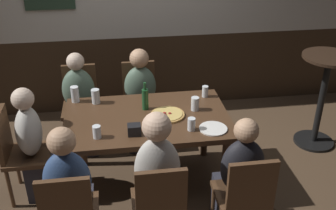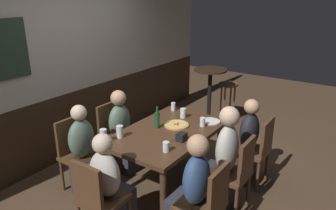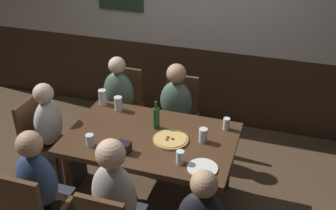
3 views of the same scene
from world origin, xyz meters
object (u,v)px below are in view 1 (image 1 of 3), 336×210
chair_left_far (81,101)px  condiment_caddy (134,130)px  beer_bottle_green (145,99)px  chair_mid_far (140,97)px  tumbler_water (191,125)px  pint_glass_amber (195,104)px  pint_glass_stout (97,132)px  person_mid_near (157,189)px  chair_head_west (19,150)px  beer_glass_half (205,92)px  beer_glass_tall (96,97)px  side_bar_table (323,94)px  person_left_far (81,111)px  person_right_near (238,186)px  pizza (168,114)px  person_mid_far (141,106)px  plate_white_large (213,129)px  person_head_west (38,152)px  person_left_near (71,200)px  tumbler_short (75,95)px  dining_table (147,125)px  chair_right_near (245,196)px

chair_left_far → condiment_caddy: size_ratio=8.00×
beer_bottle_green → chair_mid_far: bearing=90.1°
tumbler_water → pint_glass_amber: size_ratio=0.88×
pint_glass_stout → condiment_caddy: pint_glass_stout is taller
chair_left_far → person_mid_near: person_mid_near is taller
pint_glass_amber → condiment_caddy: bearing=-149.5°
chair_head_west → chair_mid_far: bearing=37.4°
chair_mid_far → beer_glass_half: bearing=-43.0°
beer_glass_tall → side_bar_table: bearing=2.5°
person_left_far → person_right_near: bearing=-47.9°
chair_mid_far → beer_glass_tall: same height
beer_glass_half → pizza: bearing=-142.2°
person_mid_far → beer_bottle_green: 0.69m
plate_white_large → chair_left_far: bearing=135.2°
person_head_west → pint_glass_stout: bearing=-27.3°
beer_bottle_green → tumbler_water: bearing=-50.9°
person_left_near → side_bar_table: (2.58, 1.16, 0.14)m
person_right_near → tumbler_short: person_right_near is taller
chair_head_west → person_mid_near: person_mid_near is taller
chair_left_far → side_bar_table: size_ratio=0.84×
person_left_near → side_bar_table: 2.83m
person_right_near → pint_glass_stout: 1.22m
side_bar_table → pint_glass_amber: bearing=-165.7°
person_left_near → pint_glass_stout: size_ratio=10.52×
beer_bottle_green → condiment_caddy: (-0.13, -0.43, -0.06)m
person_left_far → dining_table: bearing=-47.9°
person_left_near → tumbler_short: person_left_near is taller
person_left_far → side_bar_table: (2.58, -0.28, 0.16)m
dining_table → tumbler_water: size_ratio=13.07×
person_right_near → dining_table: bearing=132.1°
tumbler_water → pizza: bearing=121.0°
pizza → person_left_near: bearing=-139.4°
person_left_far → person_left_near: bearing=-90.0°
pint_glass_amber → tumbler_short: (-1.10, 0.33, 0.01)m
chair_right_near → plate_white_large: chair_right_near is taller
tumbler_short → chair_right_near: bearing=-44.5°
tumbler_water → pint_glass_stout: size_ratio=1.05×
person_left_far → beer_glass_half: (1.25, -0.40, 0.33)m
condiment_caddy → person_right_near: bearing=-29.4°
dining_table → beer_glass_half: (0.60, 0.32, 0.13)m
plate_white_large → person_head_west: bearing=169.1°
person_left_near → person_head_west: bearing=115.2°
person_right_near → condiment_caddy: (-0.78, 0.44, 0.33)m
tumbler_water → plate_white_large: 0.19m
pint_glass_stout → beer_bottle_green: (0.44, 0.43, 0.06)m
chair_mid_far → pizza: (0.19, -0.89, 0.26)m
tumbler_water → plate_white_large: size_ratio=0.47×
person_mid_near → pizza: bearing=75.5°
person_head_west → beer_glass_tall: bearing=32.3°
chair_head_west → plate_white_large: chair_head_west is taller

